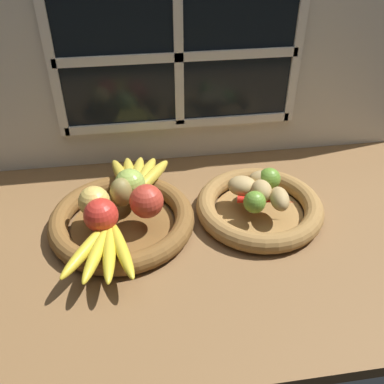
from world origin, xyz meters
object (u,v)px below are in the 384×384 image
object	(u,v)px
apple_red_right	(147,201)
potato_small	(279,199)
lime_far	(269,179)
fruit_bowl_right	(259,207)
banana_bunch_back	(137,177)
apple_red_front	(101,215)
apple_green_back	(130,184)
lime_near	(255,202)
apple_golden_left	(94,202)
pear_brown	(121,192)
chili_pepper	(266,201)
fruit_bowl_left	(122,220)
potato_back	(264,180)
potato_oblong	(242,186)
banana_bunch_front	(104,248)
potato_large	(261,191)

from	to	relation	value
apple_red_right	potato_small	bearing A→B (deg)	-2.90
apple_red_right	lime_far	xyz separation A→B (cm)	(30.98, 6.12, -1.12)
fruit_bowl_right	banana_bunch_back	xyz separation A→B (cm)	(-29.52, 11.77, 4.11)
apple_red_front	apple_green_back	distance (cm)	12.96
fruit_bowl_right	lime_near	distance (cm)	7.25
apple_red_front	banana_bunch_back	bearing A→B (deg)	64.03
apple_golden_left	pear_brown	world-z (taller)	pear_brown
lime_near	chili_pepper	xyz separation A→B (cm)	(3.70, 2.25, -1.73)
apple_red_front	lime_far	distance (cm)	42.27
banana_bunch_back	fruit_bowl_left	bearing A→B (deg)	-110.09
apple_golden_left	potato_back	size ratio (longest dim) A/B	0.95
apple_green_back	potato_back	world-z (taller)	apple_green_back
fruit_bowl_right	lime_near	world-z (taller)	lime_near
fruit_bowl_left	banana_bunch_back	xyz separation A→B (cm)	(4.30, 11.77, 4.12)
apple_golden_left	potato_small	size ratio (longest dim) A/B	0.97
apple_red_right	potato_oblong	bearing A→B (deg)	11.76
pear_brown	banana_bunch_front	bearing A→B (deg)	-104.00
apple_green_back	potato_oblong	xyz separation A→B (cm)	(27.34, -2.72, -1.46)
apple_red_front	banana_bunch_front	world-z (taller)	apple_red_front
banana_bunch_back	potato_oblong	xyz separation A→B (cm)	(25.60, -8.72, 0.74)
chili_pepper	potato_small	bearing A→B (deg)	-16.93
banana_bunch_back	apple_golden_left	bearing A→B (deg)	-130.72
fruit_bowl_left	apple_red_right	distance (cm)	9.13
apple_golden_left	chili_pepper	xyz separation A→B (cm)	(40.45, -2.07, -2.73)
apple_golden_left	lime_near	bearing A→B (deg)	-6.69
apple_golden_left	potato_oblong	xyz separation A→B (cm)	(35.65, 2.95, -1.33)
apple_red_right	apple_red_front	world-z (taller)	apple_red_right
potato_large	potato_back	world-z (taller)	potato_large
fruit_bowl_left	fruit_bowl_right	bearing A→B (deg)	0.00
lime_far	pear_brown	bearing A→B (deg)	-177.65
fruit_bowl_left	potato_large	distance (cm)	34.20
pear_brown	lime_far	bearing A→B (deg)	2.35
apple_golden_left	potato_oblong	world-z (taller)	apple_golden_left
pear_brown	fruit_bowl_right	bearing A→B (deg)	-4.65
lime_far	apple_red_front	bearing A→B (deg)	-166.88
apple_golden_left	apple_green_back	world-z (taller)	apple_green_back
fruit_bowl_left	apple_red_front	world-z (taller)	apple_red_front
potato_oblong	potato_large	bearing A→B (deg)	-37.87
potato_back	chili_pepper	world-z (taller)	potato_back
lime_far	chili_pepper	xyz separation A→B (cm)	(-2.39, -6.19, -1.91)
potato_small	lime_far	distance (cm)	7.72
lime_far	potato_large	bearing A→B (deg)	-127.87
apple_red_right	potato_back	size ratio (longest dim) A/B	1.03
apple_red_front	apple_green_back	bearing A→B (deg)	59.29
chili_pepper	pear_brown	bearing A→B (deg)	-174.51
fruit_bowl_left	lime_near	bearing A→B (deg)	-7.74
fruit_bowl_left	potato_back	world-z (taller)	potato_back
apple_red_right	apple_green_back	world-z (taller)	apple_red_right
lime_near	apple_green_back	bearing A→B (deg)	160.66
pear_brown	chili_pepper	bearing A→B (deg)	-7.79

